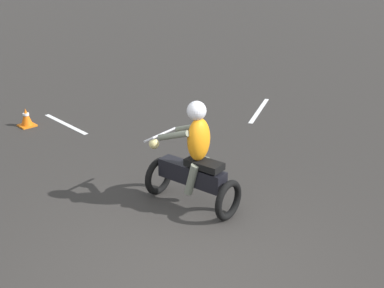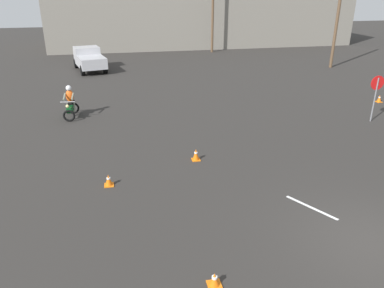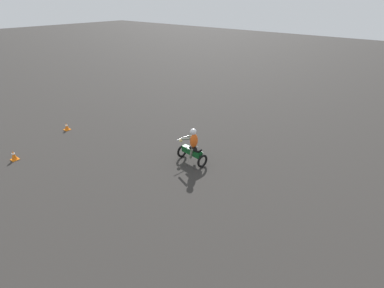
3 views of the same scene
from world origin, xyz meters
name	(u,v)px [view 3 (image 3 of 3)]	position (x,y,z in m)	size (l,w,h in m)	color
motorcycle_rider_background	(193,148)	(-8.70, 12.39, 0.73)	(0.76, 1.54, 1.66)	black
traffic_cone_near_right	(67,127)	(-6.85, 4.68, 0.20)	(0.32, 0.32, 0.41)	orange
traffic_cone_mid_center	(14,155)	(-3.53, 6.05, 0.22)	(0.32, 0.32, 0.46)	orange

